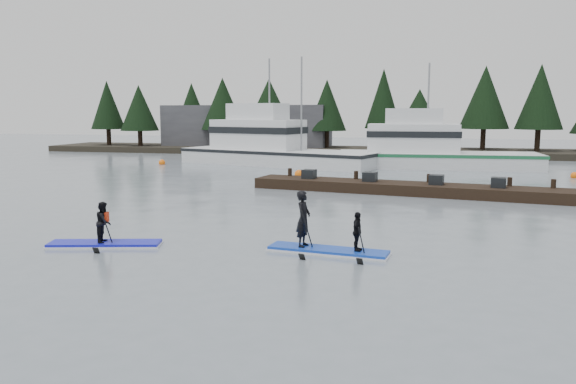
% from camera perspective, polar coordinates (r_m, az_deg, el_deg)
% --- Properties ---
extents(ground, '(160.00, 160.00, 0.00)m').
position_cam_1_polar(ground, '(16.89, -4.91, -6.49)').
color(ground, slate).
rests_on(ground, ground).
extents(far_shore, '(70.00, 8.00, 0.60)m').
position_cam_1_polar(far_shore, '(57.85, 8.60, 4.10)').
color(far_shore, '#2D281E').
rests_on(far_shore, ground).
extents(treeline, '(60.00, 4.00, 8.00)m').
position_cam_1_polar(treeline, '(57.87, 8.59, 3.81)').
color(treeline, black).
rests_on(treeline, ground).
extents(waterfront_building, '(18.00, 6.00, 5.00)m').
position_cam_1_polar(waterfront_building, '(62.55, -4.14, 6.49)').
color(waterfront_building, '#4C4C51').
rests_on(waterfront_building, ground).
extents(fishing_boat_large, '(17.33, 9.43, 9.53)m').
position_cam_1_polar(fishing_boat_large, '(46.13, -1.55, 3.71)').
color(fishing_boat_large, silver).
rests_on(fishing_boat_large, ground).
extents(fishing_boat_medium, '(15.33, 5.08, 8.92)m').
position_cam_1_polar(fishing_boat_medium, '(44.75, 14.26, 3.23)').
color(fishing_boat_medium, silver).
rests_on(fishing_boat_medium, ground).
extents(floating_dock, '(16.88, 4.77, 0.56)m').
position_cam_1_polar(floating_dock, '(30.16, 11.99, 0.36)').
color(floating_dock, black).
rests_on(floating_dock, ground).
extents(buoy_c, '(0.50, 0.50, 0.50)m').
position_cam_1_polar(buoy_c, '(41.13, 27.08, 1.29)').
color(buoy_c, orange).
rests_on(buoy_c, ground).
extents(buoy_b, '(0.61, 0.61, 0.61)m').
position_cam_1_polar(buoy_b, '(37.17, 1.14, 1.54)').
color(buoy_b, orange).
rests_on(buoy_b, ground).
extents(buoy_a, '(0.53, 0.53, 0.53)m').
position_cam_1_polar(buoy_a, '(47.24, -12.68, 2.75)').
color(buoy_a, orange).
rests_on(buoy_a, ground).
extents(paddleboard_solo, '(3.61, 1.72, 1.86)m').
position_cam_1_polar(paddleboard_solo, '(18.93, -18.15, -3.91)').
color(paddleboard_solo, '#1518C5').
rests_on(paddleboard_solo, ground).
extents(paddleboard_duo, '(3.74, 1.42, 2.34)m').
position_cam_1_polar(paddleboard_duo, '(17.18, 3.66, -4.20)').
color(paddleboard_duo, '#133DB8').
rests_on(paddleboard_duo, ground).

